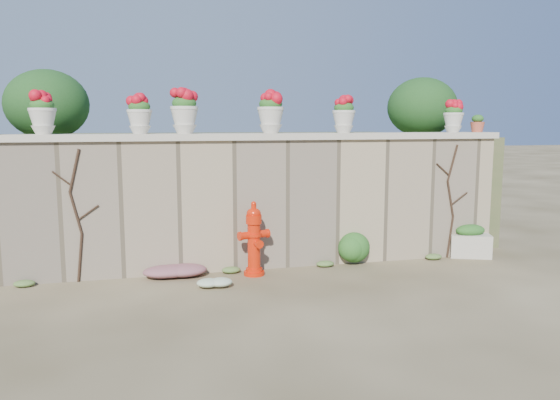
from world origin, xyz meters
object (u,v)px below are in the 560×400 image
object	(u,v)px
fire_hydrant	(254,239)
urn_pot_0	(42,113)
terracotta_pot	(477,124)
planter_box	(470,242)

from	to	relation	value
fire_hydrant	urn_pot_0	xyz separation A→B (m)	(-2.90, 0.47, 1.84)
urn_pot_0	terracotta_pot	bearing A→B (deg)	0.00
fire_hydrant	terracotta_pot	xyz separation A→B (m)	(3.98, 0.47, 1.68)
fire_hydrant	terracotta_pot	world-z (taller)	terracotta_pot
planter_box	urn_pot_0	world-z (taller)	urn_pot_0
planter_box	terracotta_pot	world-z (taller)	terracotta_pot
planter_box	fire_hydrant	bearing A→B (deg)	-154.92
fire_hydrant	urn_pot_0	size ratio (longest dim) A/B	1.87
urn_pot_0	planter_box	bearing A→B (deg)	-2.14
urn_pot_0	terracotta_pot	xyz separation A→B (m)	(6.88, 0.00, -0.16)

